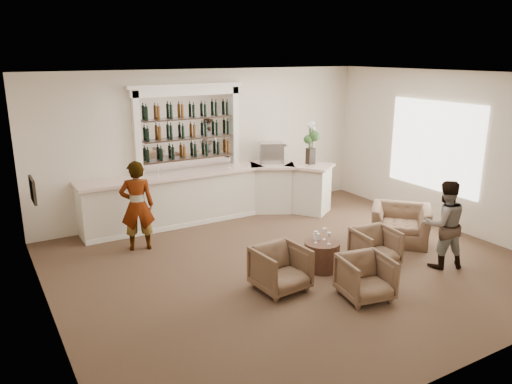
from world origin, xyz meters
TOP-DOWN VIEW (x-y plane):
  - ground at (0.00, 0.00)m, footprint 8.00×8.00m
  - room_shell at (0.16, 0.71)m, footprint 8.04×7.02m
  - bar_counter at (-0.16, 3.00)m, footprint 5.72×1.80m
  - back_bar_alcove at (-0.50, 3.41)m, footprint 2.64×0.25m
  - cocktail_table at (0.32, -0.38)m, footprint 0.61×0.61m
  - sommelier at (-2.13, 2.12)m, footprint 0.72×0.57m
  - guest at (2.20, -1.35)m, footprint 0.92×0.83m
  - armchair_left at (-0.72, -0.67)m, footprint 0.82×0.84m
  - armchair_center at (0.24, -1.56)m, footprint 0.84×0.86m
  - armchair_right at (1.27, -0.69)m, footprint 0.77×0.79m
  - armchair_far at (2.47, -0.11)m, footprint 1.47×1.47m
  - espresso_machine at (1.40, 3.02)m, footprint 0.69×0.65m
  - flower_vase at (2.11, 2.43)m, footprint 0.26×0.26m
  - wine_glass_bar_left at (-1.35, 3.07)m, footprint 0.07×0.07m
  - wine_glass_bar_right at (0.30, 3.05)m, footprint 0.07×0.07m
  - wine_glass_tbl_a at (0.20, -0.35)m, footprint 0.07×0.07m
  - wine_glass_tbl_b at (0.42, -0.30)m, footprint 0.07×0.07m
  - wine_glass_tbl_c at (0.36, -0.51)m, footprint 0.07×0.07m
  - napkin_holder at (0.30, -0.24)m, footprint 0.08×0.08m

SIDE VIEW (x-z plane):
  - ground at x=0.00m, z-range 0.00..0.00m
  - cocktail_table at x=0.32m, z-range 0.00..0.50m
  - armchair_right at x=1.27m, z-range 0.00..0.66m
  - armchair_center at x=0.24m, z-range 0.00..0.67m
  - armchair_left at x=-0.72m, z-range 0.00..0.72m
  - armchair_far at x=2.47m, z-range 0.00..0.72m
  - napkin_holder at x=0.30m, z-range 0.50..0.62m
  - bar_counter at x=-0.16m, z-range 0.00..1.14m
  - wine_glass_tbl_a at x=0.20m, z-range 0.50..0.71m
  - wine_glass_tbl_b at x=0.42m, z-range 0.50..0.71m
  - wine_glass_tbl_c at x=0.36m, z-range 0.50..0.71m
  - guest at x=2.20m, z-range 0.00..1.56m
  - sommelier at x=-2.13m, z-range 0.00..1.73m
  - wine_glass_bar_left at x=-1.35m, z-range 1.14..1.35m
  - wine_glass_bar_right at x=0.30m, z-range 1.14..1.35m
  - espresso_machine at x=1.40m, z-range 1.14..1.62m
  - flower_vase at x=2.11m, z-range 1.20..2.19m
  - back_bar_alcove at x=-0.50m, z-range 0.53..3.53m
  - room_shell at x=0.16m, z-range 0.68..4.00m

